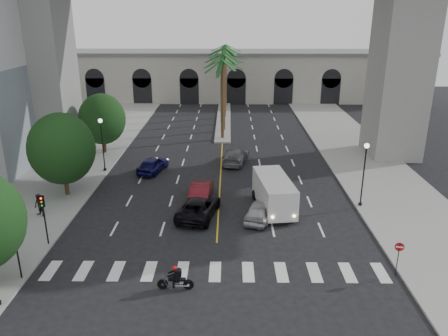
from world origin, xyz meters
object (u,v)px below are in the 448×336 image
do_not_enter_sign (399,252)px  car_e (153,165)px  car_a (260,210)px  pedestrian_b (39,205)px  traffic_signal_near (15,242)px  car_b (201,190)px  lamp_post_right (364,169)px  car_c (199,207)px  car_d (236,156)px  lamp_post_left_far (102,140)px  traffic_signal_far (44,212)px  motorcycle_rider (176,279)px  cargo_van (274,193)px

do_not_enter_sign → car_e: bearing=146.7°
car_a → pedestrian_b: size_ratio=2.46×
traffic_signal_near → car_b: traffic_signal_near is taller
lamp_post_right → pedestrian_b: lamp_post_right is taller
car_a → do_not_enter_sign: 10.71m
car_c → car_e: car_c is taller
car_a → do_not_enter_sign: do_not_enter_sign is taller
traffic_signal_near → pedestrian_b: traffic_signal_near is taller
car_d → lamp_post_left_far: bearing=24.4°
lamp_post_left_far → traffic_signal_far: bearing=-89.6°
car_d → do_not_enter_sign: size_ratio=2.36×
lamp_post_left_far → traffic_signal_near: lamp_post_left_far is taller
lamp_post_right → car_a: lamp_post_right is taller
motorcycle_rider → car_c: 9.52m
do_not_enter_sign → lamp_post_left_far: bearing=153.6°
lamp_post_right → car_c: (-12.90, -1.78, -2.46)m
traffic_signal_near → car_d: bearing=59.1°
lamp_post_right → traffic_signal_near: 25.02m
traffic_signal_far → car_c: (9.80, 4.72, -1.75)m
car_c → pedestrian_b: 12.06m
traffic_signal_far → cargo_van: (15.66, 5.92, -1.04)m
lamp_post_right → traffic_signal_near: lamp_post_right is taller
motorcycle_rider → lamp_post_right: bearing=40.7°
traffic_signal_near → car_b: bearing=50.7°
traffic_signal_near → cargo_van: bearing=32.3°
motorcycle_rider → car_b: bearing=88.0°
lamp_post_left_far → car_b: bearing=-33.5°
car_b → car_c: size_ratio=0.87×
car_c → cargo_van: size_ratio=0.85×
car_a → cargo_van: cargo_van is taller
lamp_post_right → car_d: size_ratio=1.01×
car_c → car_d: (3.00, 12.69, 0.01)m
traffic_signal_far → do_not_enter_sign: traffic_signal_far is taller
lamp_post_left_far → lamp_post_right: 24.16m
car_a → cargo_van: (1.18, 1.72, 0.73)m
car_a → cargo_van: size_ratio=0.67×
car_c → lamp_post_right: bearing=-160.2°
car_a → car_d: size_ratio=0.81×
car_b → pedestrian_b: 12.61m
cargo_van → car_c: bearing=-176.2°
motorcycle_rider → do_not_enter_sign: (12.85, 1.44, 0.95)m
traffic_signal_near → pedestrian_b: size_ratio=2.08×
lamp_post_left_far → motorcycle_rider: bearing=-64.3°
car_d → car_e: size_ratio=1.19×
motorcycle_rider → car_b: 12.76m
car_b → traffic_signal_near: bearing=53.7°
motorcycle_rider → car_d: car_d is taller
motorcycle_rider → car_e: size_ratio=0.47×
car_d → do_not_enter_sign: do_not_enter_sign is taller
car_d → cargo_van: 11.86m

